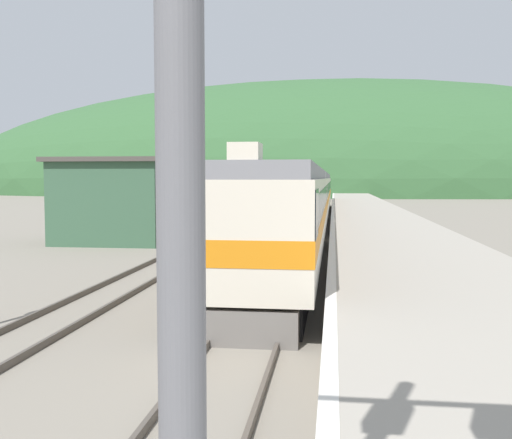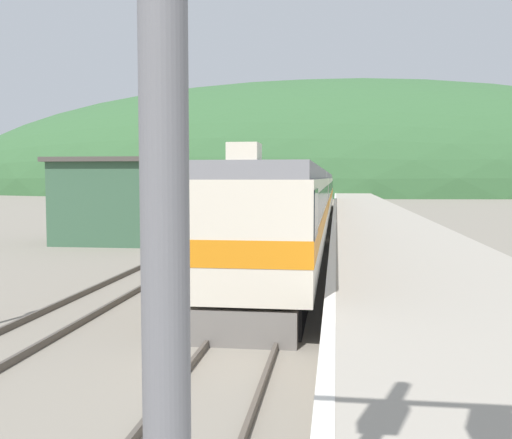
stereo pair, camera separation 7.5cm
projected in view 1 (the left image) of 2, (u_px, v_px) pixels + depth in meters
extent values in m
cube|color=#4C443D|center=(311.00, 208.00, 68.58)|extent=(0.08, 180.00, 0.16)
cube|color=#4C443D|center=(324.00, 208.00, 68.39)|extent=(0.08, 180.00, 0.16)
cube|color=#4C443D|center=(269.00, 207.00, 69.19)|extent=(0.08, 180.00, 0.16)
cube|color=#4C443D|center=(282.00, 208.00, 69.01)|extent=(0.08, 180.00, 0.16)
cube|color=#9E9689|center=(368.00, 216.00, 48.08)|extent=(5.88, 140.00, 0.95)
cube|color=silver|center=(333.00, 209.00, 48.41)|extent=(0.24, 140.00, 0.01)
ellipsoid|color=#335B33|center=(326.00, 193.00, 141.06)|extent=(187.43, 84.34, 51.42)
cube|color=#385B42|center=(116.00, 203.00, 32.12)|extent=(5.76, 4.62, 4.32)
cube|color=#47423D|center=(115.00, 160.00, 31.96)|extent=(6.26, 5.12, 0.24)
cube|color=black|center=(285.00, 259.00, 22.81)|extent=(2.40, 20.08, 0.85)
cube|color=beige|center=(285.00, 213.00, 22.69)|extent=(2.93, 21.37, 2.62)
cube|color=orange|center=(285.00, 219.00, 22.70)|extent=(2.96, 21.39, 0.58)
cube|color=black|center=(285.00, 198.00, 22.65)|extent=(2.95, 20.08, 0.79)
cube|color=slate|center=(285.00, 173.00, 22.58)|extent=(2.75, 21.37, 0.40)
cube|color=black|center=(250.00, 213.00, 13.20)|extent=(2.97, 2.20, 1.05)
cube|color=beige|center=(245.00, 152.00, 12.43)|extent=(0.64, 0.80, 0.36)
cube|color=slate|center=(244.00, 328.00, 12.44)|extent=(2.28, 0.40, 0.77)
cube|color=black|center=(308.00, 220.00, 43.85)|extent=(2.40, 18.20, 0.85)
cube|color=beige|center=(308.00, 196.00, 43.72)|extent=(2.93, 19.36, 2.62)
cube|color=orange|center=(308.00, 199.00, 43.74)|extent=(2.96, 19.38, 0.58)
cube|color=black|center=(308.00, 188.00, 43.68)|extent=(2.95, 18.20, 0.79)
cube|color=slate|center=(308.00, 176.00, 43.62)|extent=(2.75, 19.36, 0.40)
cube|color=black|center=(316.00, 207.00, 63.89)|extent=(2.40, 18.20, 0.85)
cube|color=beige|center=(316.00, 190.00, 63.77)|extent=(2.93, 19.36, 2.62)
cube|color=orange|center=(316.00, 192.00, 63.78)|extent=(2.96, 19.38, 0.58)
cube|color=black|center=(316.00, 185.00, 63.73)|extent=(2.95, 18.20, 0.79)
cube|color=slate|center=(316.00, 176.00, 63.66)|extent=(2.75, 19.36, 0.40)
cylinder|color=slate|center=(179.00, 2.00, 2.36)|extent=(0.20, 0.20, 8.40)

